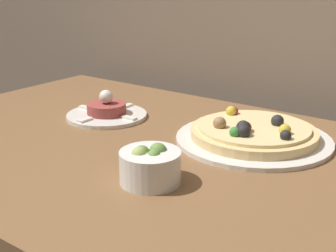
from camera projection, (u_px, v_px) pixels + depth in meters
name	position (u px, v px, depth m)	size (l,w,h in m)	color
dining_table	(161.00, 186.00, 1.04)	(1.37, 0.84, 0.72)	brown
pizza_plate	(253.00, 134.00, 1.05)	(0.35, 0.35, 0.06)	silver
tartare_plate	(107.00, 112.00, 1.22)	(0.21, 0.21, 0.07)	silver
small_bowl	(150.00, 165.00, 0.84)	(0.11, 0.11, 0.07)	white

